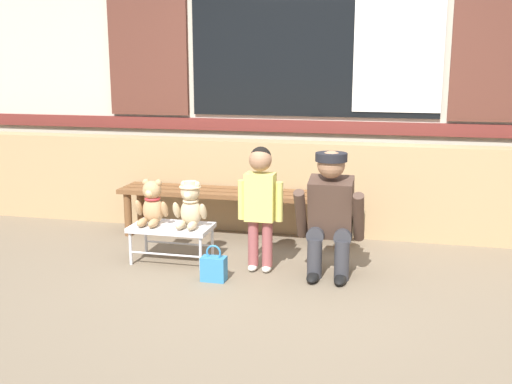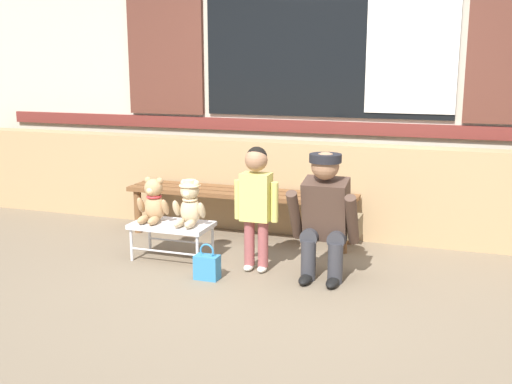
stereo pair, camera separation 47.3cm
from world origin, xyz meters
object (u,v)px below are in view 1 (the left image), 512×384
small_display_bench (172,229)px  handbag_on_ground (214,268)px  child_standing (260,195)px  teddy_bear_plain (152,204)px  adult_crouching (332,213)px  teddy_bear_with_hat (190,205)px  wooden_bench_long (234,198)px

small_display_bench → handbag_on_ground: 0.59m
child_standing → handbag_on_ground: (-0.28, -0.30, -0.50)m
small_display_bench → teddy_bear_plain: bearing=179.5°
teddy_bear_plain → adult_crouching: bearing=-1.2°
teddy_bear_with_hat → handbag_on_ground: 0.59m
small_display_bench → adult_crouching: 1.29m
wooden_bench_long → teddy_bear_plain: (-0.47, -0.75, 0.09)m
teddy_bear_with_hat → child_standing: bearing=-4.6°
small_display_bench → teddy_bear_plain: teddy_bear_plain is taller
handbag_on_ground → child_standing: bearing=46.6°
teddy_bear_plain → child_standing: (0.90, -0.05, 0.13)m
child_standing → adult_crouching: 0.55m
wooden_bench_long → teddy_bear_plain: 0.89m
teddy_bear_plain → handbag_on_ground: bearing=-29.1°
small_display_bench → child_standing: bearing=-3.5°
wooden_bench_long → teddy_bear_plain: size_ratio=5.78×
small_display_bench → teddy_bear_plain: size_ratio=1.76×
handbag_on_ground → teddy_bear_with_hat: bearing=130.7°
child_standing → handbag_on_ground: size_ratio=3.52×
child_standing → adult_crouching: child_standing is taller
teddy_bear_plain → teddy_bear_with_hat: same height
wooden_bench_long → adult_crouching: (0.96, -0.78, 0.11)m
small_display_bench → child_standing: size_ratio=0.67×
small_display_bench → wooden_bench_long: bearing=67.5°
small_display_bench → teddy_bear_plain: (-0.16, 0.00, 0.20)m
child_standing → adult_crouching: size_ratio=1.01×
small_display_bench → handbag_on_ground: bearing=-36.9°
child_standing → teddy_bear_with_hat: bearing=175.4°
adult_crouching → handbag_on_ground: (-0.82, -0.31, -0.38)m
small_display_bench → adult_crouching: bearing=-1.3°
child_standing → handbag_on_ground: 0.64m
adult_crouching → wooden_bench_long: bearing=141.1°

